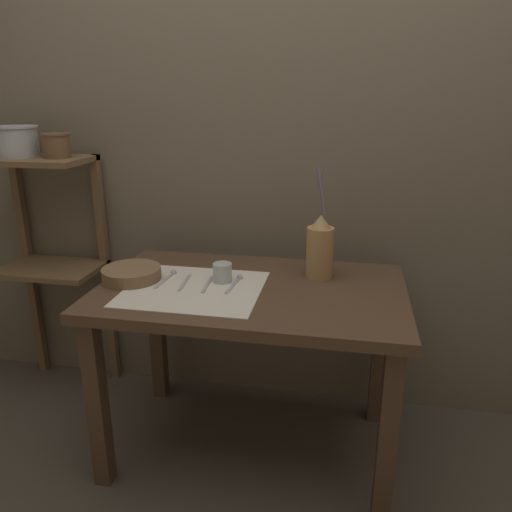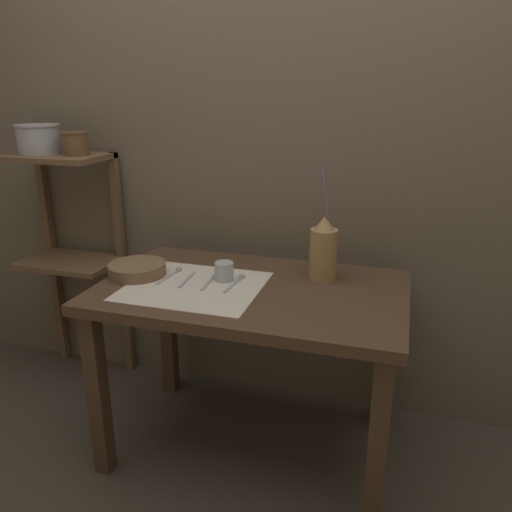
# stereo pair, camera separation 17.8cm
# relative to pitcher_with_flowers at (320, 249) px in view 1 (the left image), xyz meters

# --- Properties ---
(ground_plane) EXTENTS (12.00, 12.00, 0.00)m
(ground_plane) POSITION_rel_pitcher_with_flowers_xyz_m (-0.24, -0.15, -0.82)
(ground_plane) COLOR #473F35
(stone_wall_back) EXTENTS (7.00, 0.06, 2.40)m
(stone_wall_back) POSITION_rel_pitcher_with_flowers_xyz_m (-0.24, 0.31, 0.38)
(stone_wall_back) COLOR #6B5E4C
(stone_wall_back) RESTS_ON ground_plane
(wooden_table) EXTENTS (1.12, 0.69, 0.71)m
(wooden_table) POSITION_rel_pitcher_with_flowers_xyz_m (-0.24, -0.15, -0.22)
(wooden_table) COLOR #4C3523
(wooden_table) RESTS_ON ground_plane
(wooden_shelf_unit) EXTENTS (0.44, 0.29, 1.12)m
(wooden_shelf_unit) POSITION_rel_pitcher_with_flowers_xyz_m (-1.22, 0.15, -0.06)
(wooden_shelf_unit) COLOR brown
(wooden_shelf_unit) RESTS_ON ground_plane
(linen_cloth) EXTENTS (0.49, 0.43, 0.00)m
(linen_cloth) POSITION_rel_pitcher_with_flowers_xyz_m (-0.44, -0.21, -0.11)
(linen_cloth) COLOR beige
(linen_cloth) RESTS_ON wooden_table
(pitcher_with_flowers) EXTENTS (0.10, 0.10, 0.43)m
(pitcher_with_flowers) POSITION_rel_pitcher_with_flowers_xyz_m (0.00, 0.00, 0.00)
(pitcher_with_flowers) COLOR #A87F4C
(pitcher_with_flowers) RESTS_ON wooden_table
(wooden_bowl) EXTENTS (0.22, 0.22, 0.05)m
(wooden_bowl) POSITION_rel_pitcher_with_flowers_xyz_m (-0.69, -0.17, -0.09)
(wooden_bowl) COLOR brown
(wooden_bowl) RESTS_ON wooden_table
(glass_tumbler_near) EXTENTS (0.07, 0.07, 0.07)m
(glass_tumbler_near) POSITION_rel_pitcher_with_flowers_xyz_m (-0.35, -0.12, -0.08)
(glass_tumbler_near) COLOR #B7C1BC
(glass_tumbler_near) RESTS_ON wooden_table
(spoon_inner) EXTENTS (0.03, 0.17, 0.02)m
(spoon_inner) POSITION_rel_pitcher_with_flowers_xyz_m (-0.56, -0.11, -0.11)
(spoon_inner) COLOR #A8A8AD
(spoon_inner) RESTS_ON wooden_table
(fork_outer) EXTENTS (0.02, 0.16, 0.00)m
(fork_outer) POSITION_rel_pitcher_with_flowers_xyz_m (-0.49, -0.17, -0.11)
(fork_outer) COLOR #A8A8AD
(fork_outer) RESTS_ON wooden_table
(fork_inner) EXTENTS (0.02, 0.16, 0.00)m
(fork_inner) POSITION_rel_pitcher_with_flowers_xyz_m (-0.40, -0.17, -0.11)
(fork_inner) COLOR #A8A8AD
(fork_inner) RESTS_ON wooden_table
(spoon_outer) EXTENTS (0.03, 0.17, 0.02)m
(spoon_outer) POSITION_rel_pitcher_with_flowers_xyz_m (-0.30, -0.11, -0.11)
(spoon_outer) COLOR #A8A8AD
(spoon_outer) RESTS_ON wooden_table
(metal_pot_large) EXTENTS (0.19, 0.19, 0.13)m
(metal_pot_large) POSITION_rel_pitcher_with_flowers_xyz_m (-1.30, 0.11, 0.37)
(metal_pot_large) COLOR #A8A8AD
(metal_pot_large) RESTS_ON wooden_shelf_unit
(metal_pot_small) EXTENTS (0.12, 0.12, 0.10)m
(metal_pot_small) POSITION_rel_pitcher_with_flowers_xyz_m (-1.12, 0.11, 0.35)
(metal_pot_small) COLOR brown
(metal_pot_small) RESTS_ON wooden_shelf_unit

